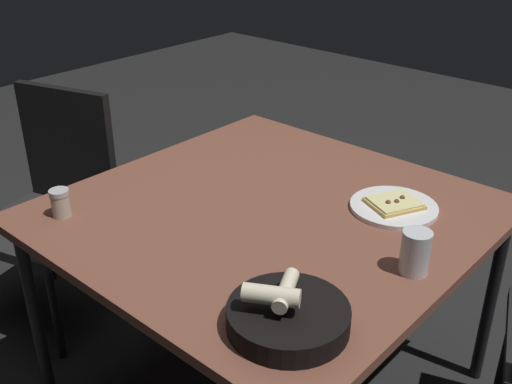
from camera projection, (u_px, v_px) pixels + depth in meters
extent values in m
plane|color=black|center=(267.00, 384.00, 2.17)|extent=(8.00, 8.00, 0.00)
cube|color=brown|center=(268.00, 213.00, 1.85)|extent=(1.18, 1.18, 0.03)
cylinder|color=black|center=(491.00, 299.00, 2.05)|extent=(0.04, 0.04, 0.67)
cylinder|color=black|center=(255.00, 201.00, 2.68)|extent=(0.04, 0.04, 0.67)
cylinder|color=black|center=(35.00, 316.00, 1.97)|extent=(0.04, 0.04, 0.67)
cylinder|color=white|center=(394.00, 207.00, 1.84)|extent=(0.26, 0.26, 0.01)
cube|color=#D8AE5C|center=(394.00, 204.00, 1.84)|extent=(0.18, 0.19, 0.01)
cube|color=beige|center=(394.00, 201.00, 1.83)|extent=(0.16, 0.17, 0.01)
sphere|color=brown|center=(388.00, 202.00, 1.82)|extent=(0.02, 0.02, 0.02)
sphere|color=brown|center=(402.00, 198.00, 1.85)|extent=(0.02, 0.02, 0.02)
sphere|color=brown|center=(397.00, 202.00, 1.82)|extent=(0.02, 0.02, 0.02)
cylinder|color=black|center=(288.00, 317.00, 1.35)|extent=(0.27, 0.27, 0.05)
cylinder|color=beige|center=(286.00, 290.00, 1.33)|extent=(0.09, 0.13, 0.03)
cylinder|color=beige|center=(271.00, 295.00, 1.30)|extent=(0.13, 0.10, 0.04)
cylinder|color=#B21A14|center=(272.00, 304.00, 1.40)|extent=(0.06, 0.06, 0.03)
cylinder|color=silver|center=(415.00, 252.00, 1.53)|extent=(0.07, 0.07, 0.12)
cylinder|color=#C89114|center=(414.00, 264.00, 1.54)|extent=(0.07, 0.07, 0.04)
cylinder|color=#BFB299|center=(61.00, 205.00, 1.80)|extent=(0.06, 0.06, 0.07)
cylinder|color=maroon|center=(62.00, 210.00, 1.80)|extent=(0.05, 0.05, 0.03)
cylinder|color=#B7B7BC|center=(59.00, 192.00, 1.78)|extent=(0.06, 0.06, 0.01)
cylinder|color=black|center=(505.00, 358.00, 1.98)|extent=(0.03, 0.03, 0.43)
cube|color=#242424|center=(42.00, 227.00, 2.33)|extent=(0.55, 0.55, 0.04)
cube|color=black|center=(68.00, 147.00, 2.38)|extent=(0.41, 0.16, 0.47)
cylinder|color=black|center=(56.00, 314.00, 2.21)|extent=(0.03, 0.03, 0.39)
cylinder|color=black|center=(47.00, 241.00, 2.66)|extent=(0.03, 0.03, 0.39)
cylinder|color=black|center=(119.00, 261.00, 2.51)|extent=(0.03, 0.03, 0.39)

